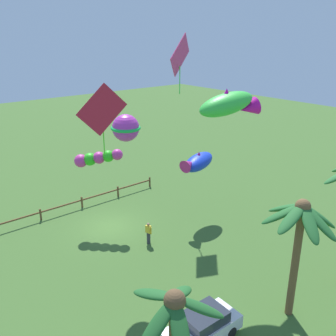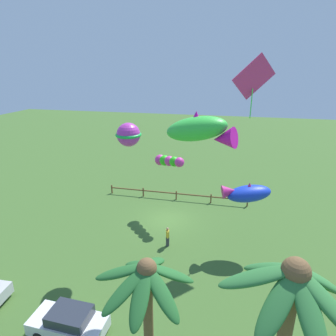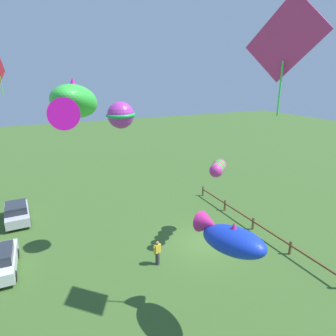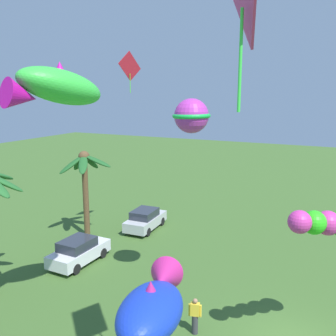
# 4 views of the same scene
# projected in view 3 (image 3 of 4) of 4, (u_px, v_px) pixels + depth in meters

# --- Properties ---
(ground_plane) EXTENTS (120.00, 120.00, 0.00)m
(ground_plane) POSITION_uv_depth(u_px,v_px,m) (203.00, 243.00, 20.43)
(ground_plane) COLOR #3D6028
(rail_fence) EXTENTS (14.40, 0.12, 0.95)m
(rail_fence) POSITION_uv_depth(u_px,v_px,m) (253.00, 222.00, 22.05)
(rail_fence) COLOR brown
(rail_fence) RESTS_ON ground
(parked_car_0) EXTENTS (3.95, 1.84, 1.51)m
(parked_car_0) POSITION_uv_depth(u_px,v_px,m) (0.00, 261.00, 17.20)
(parked_car_0) COLOR silver
(parked_car_0) RESTS_ON ground
(parked_car_1) EXTENTS (3.97, 1.88, 1.51)m
(parked_car_1) POSITION_uv_depth(u_px,v_px,m) (17.00, 213.00, 23.22)
(parked_car_1) COLOR #BCBCC1
(parked_car_1) RESTS_ON ground
(spectator_0) EXTENTS (0.32, 0.54, 1.59)m
(spectator_0) POSITION_uv_depth(u_px,v_px,m) (157.00, 253.00, 17.89)
(spectator_0) COLOR #38383D
(spectator_0) RESTS_ON ground
(kite_fish_0) EXTENTS (3.78, 2.28, 1.60)m
(kite_fish_0) POSITION_uv_depth(u_px,v_px,m) (229.00, 238.00, 12.40)
(kite_fish_0) COLOR #1736CA
(kite_diamond_2) EXTENTS (2.94, 1.32, 4.41)m
(kite_diamond_2) POSITION_uv_depth(u_px,v_px,m) (285.00, 41.00, 10.98)
(kite_diamond_2) COLOR #DC3377
(kite_tube_3) EXTENTS (2.97, 2.61, 1.38)m
(kite_tube_3) POSITION_uv_depth(u_px,v_px,m) (218.00, 168.00, 19.38)
(kite_tube_3) COLOR #D5359A
(kite_ball_4) EXTENTS (1.95, 1.95, 1.54)m
(kite_ball_4) POSITION_uv_depth(u_px,v_px,m) (121.00, 115.00, 16.96)
(kite_ball_4) COLOR #BB35AD
(kite_fish_5) EXTENTS (4.08, 2.67, 1.88)m
(kite_fish_5) POSITION_uv_depth(u_px,v_px,m) (74.00, 103.00, 11.03)
(kite_fish_5) COLOR green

